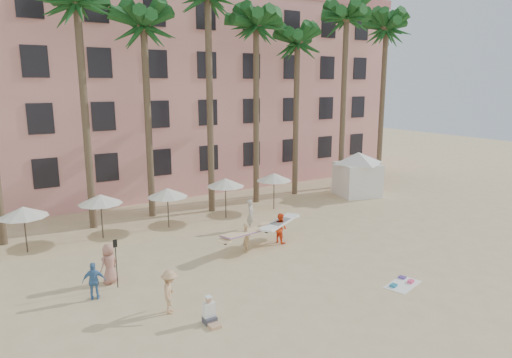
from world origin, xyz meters
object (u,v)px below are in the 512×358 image
object	(u,v)px
cabana	(358,170)
carrier_yellow	(247,235)
pink_hotel	(194,93)
carrier_white	(280,227)

from	to	relation	value
cabana	carrier_yellow	size ratio (longest dim) A/B	1.60
pink_hotel	carrier_white	size ratio (longest dim) A/B	11.69
pink_hotel	carrier_yellow	size ratio (longest dim) A/B	10.14
carrier_white	carrier_yellow	bearing A→B (deg)	-173.64
pink_hotel	carrier_white	bearing A→B (deg)	-100.53
cabana	carrier_white	bearing A→B (deg)	-152.90
cabana	carrier_yellow	bearing A→B (deg)	-156.05
pink_hotel	cabana	distance (m)	16.76
carrier_white	pink_hotel	bearing A→B (deg)	79.47
pink_hotel	cabana	bearing A→B (deg)	-59.40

